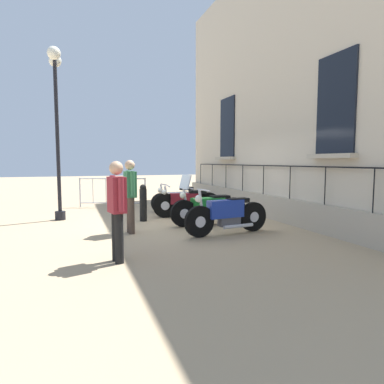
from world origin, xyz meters
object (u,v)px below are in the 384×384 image
motorcycle_green (209,208)px  pedestrian_walking (130,192)px  motorcycle_white (179,200)px  crowd_barrier (112,191)px  pedestrian_standing (117,206)px  bollard (143,203)px  lamppost (56,104)px  motorcycle_maroon (187,202)px  motorcycle_blue (227,214)px

motorcycle_green → pedestrian_walking: 2.12m
motorcycle_white → crowd_barrier: size_ratio=0.84×
motorcycle_green → pedestrian_standing: 3.59m
pedestrian_standing → pedestrian_walking: pedestrian_walking is taller
motorcycle_white → motorcycle_green: 2.44m
motorcycle_green → bollard: size_ratio=2.09×
lamppost → motorcycle_green: bearing=149.9°
motorcycle_green → bollard: motorcycle_green is taller
motorcycle_maroon → motorcycle_green: size_ratio=0.95×
motorcycle_white → crowd_barrier: (1.91, -1.80, 0.19)m
motorcycle_maroon → crowd_barrier: 3.42m
motorcycle_maroon → motorcycle_green: bearing=95.7°
motorcycle_blue → bollard: motorcycle_blue is taller
motorcycle_white → pedestrian_walking: bearing=53.7°
motorcycle_white → lamppost: (3.59, 0.34, 2.79)m
motorcycle_white → pedestrian_standing: 5.53m
motorcycle_white → lamppost: lamppost is taller
motorcycle_green → bollard: bearing=-37.5°
crowd_barrier → bollard: crowd_barrier is taller
lamppost → pedestrian_walking: lamppost is taller
motorcycle_maroon → motorcycle_blue: (-0.09, 2.48, 0.01)m
bollard → motorcycle_maroon: bearing=-170.9°
lamppost → pedestrian_standing: bearing=102.6°
pedestrian_walking → pedestrian_standing: bearing=75.2°
crowd_barrier → bollard: bearing=98.7°
motorcycle_green → motorcycle_white: bearing=-89.4°
crowd_barrier → lamppost: bearing=52.0°
motorcycle_white → lamppost: bearing=5.5°
motorcycle_green → crowd_barrier: (1.94, -4.24, 0.12)m
pedestrian_standing → motorcycle_white: bearing=-117.9°
motorcycle_white → crowd_barrier: 2.63m
motorcycle_green → pedestrian_standing: size_ratio=1.28×
motorcycle_green → motorcycle_maroon: bearing=-84.3°
pedestrian_walking → bollard: bearing=-112.1°
motorcycle_white → motorcycle_blue: bearing=89.8°
crowd_barrier → pedestrian_standing: (0.66, 6.66, 0.35)m
motorcycle_green → pedestrian_standing: (2.60, 2.42, 0.47)m
bollard → pedestrian_walking: bearing=67.9°
motorcycle_green → motorcycle_blue: (0.04, 1.15, 0.00)m
crowd_barrier → pedestrian_standing: size_ratio=1.36×
motorcycle_blue → motorcycle_green: bearing=-92.0°
motorcycle_green → motorcycle_blue: motorcycle_green is taller
motorcycle_blue → bollard: bearing=-57.8°
motorcycle_maroon → motorcycle_green: motorcycle_green is taller
pedestrian_standing → motorcycle_blue: bearing=-153.6°
motorcycle_white → motorcycle_maroon: (0.11, 1.10, 0.06)m
motorcycle_maroon → lamppost: (3.48, -0.76, 2.73)m
motorcycle_white → pedestrian_standing: pedestrian_standing is taller
motorcycle_blue → pedestrian_standing: size_ratio=1.29×
motorcycle_white → motorcycle_blue: size_ratio=0.89×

